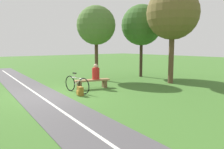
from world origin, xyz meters
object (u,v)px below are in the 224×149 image
person_seated (96,73)px  tree_far_right (142,25)px  backpack (80,91)px  tree_near_bench (173,14)px  bicycle (77,84)px  bench (92,82)px  tree_mid_field (96,26)px

person_seated → tree_far_right: tree_far_right is taller
backpack → tree_near_bench: (-5.80, 0.45, 3.76)m
person_seated → bicycle: person_seated is taller
bench → tree_far_right: size_ratio=0.37×
tree_near_bench → bench: bearing=-18.5°
tree_far_right → bicycle: bearing=17.3°
bench → tree_mid_field: (-1.88, -2.32, 3.10)m
bench → tree_near_bench: 5.94m
tree_near_bench → bicycle: bearing=-11.0°
bench → tree_near_bench: (-4.47, 1.49, 3.63)m
bench → person_seated: (-0.19, 0.05, 0.47)m
bench → tree_far_right: bearing=-149.2°
bicycle → tree_far_right: bearing=99.9°
backpack → tree_near_bench: tree_near_bench is taller
bench → person_seated: size_ratio=2.36×
tree_mid_field → bicycle: bearing=42.3°
backpack → tree_far_right: bearing=-158.2°
backpack → tree_far_right: (-6.48, -2.60, 3.39)m
bench → person_seated: 0.51m
bench → person_seated: person_seated is taller
bicycle → backpack: 0.70m
person_seated → tree_near_bench: 5.50m
tree_far_right → tree_mid_field: tree_far_right is taller
tree_near_bench → tree_far_right: 3.15m
person_seated → tree_near_bench: size_ratio=0.14×
tree_mid_field → tree_near_bench: bearing=124.1°
tree_far_right → tree_mid_field: bearing=-13.2°
person_seated → tree_near_bench: (-4.27, 1.45, 3.15)m
bicycle → tree_far_right: tree_far_right is taller
tree_far_right → backpack: bearing=21.8°
tree_near_bench → tree_mid_field: size_ratio=1.17×
bench → tree_near_bench: bearing=175.5°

